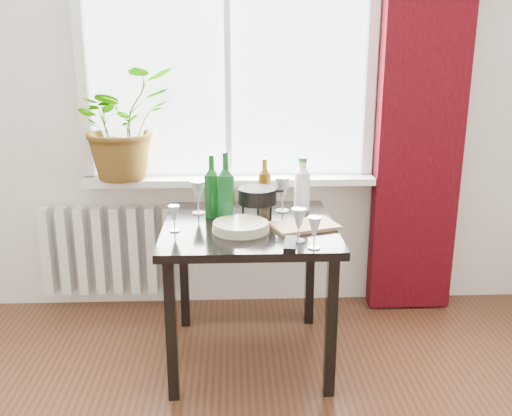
{
  "coord_description": "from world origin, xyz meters",
  "views": [
    {
      "loc": [
        0.02,
        -1.16,
        1.61
      ],
      "look_at": [
        0.14,
        1.55,
        0.82
      ],
      "focal_mm": 40.0,
      "sensor_mm": 36.0,
      "label": 1
    }
  ],
  "objects_px": {
    "tv_remote": "(290,244)",
    "wineglass_far_right": "(314,232)",
    "radiator": "(109,250)",
    "fondue_pot": "(257,203)",
    "wine_bottle_left": "(212,186)",
    "bottle_amber": "(265,182)",
    "wineglass_back_center": "(283,194)",
    "cleaning_bottle": "(302,184)",
    "potted_plant": "(122,123)",
    "wineglass_front_left": "(174,218)",
    "plate_stack": "(241,227)",
    "table": "(249,241)",
    "wine_bottle_right": "(226,187)",
    "wineglass_front_right": "(299,225)",
    "wineglass_back_left": "(198,197)",
    "cutting_board": "(304,226)"
  },
  "relations": [
    {
      "from": "wineglass_front_right",
      "to": "fondue_pot",
      "type": "height_order",
      "value": "wineglass_front_right"
    },
    {
      "from": "bottle_amber",
      "to": "wineglass_back_left",
      "type": "bearing_deg",
      "value": -162.53
    },
    {
      "from": "potted_plant",
      "to": "wineglass_front_right",
      "type": "bearing_deg",
      "value": -42.89
    },
    {
      "from": "wineglass_front_right",
      "to": "fondue_pot",
      "type": "xyz_separation_m",
      "value": [
        -0.17,
        0.38,
        -0.0
      ]
    },
    {
      "from": "radiator",
      "to": "wineglass_far_right",
      "type": "xyz_separation_m",
      "value": [
        1.13,
        -0.99,
        0.43
      ]
    },
    {
      "from": "wine_bottle_left",
      "to": "radiator",
      "type": "bearing_deg",
      "value": 143.44
    },
    {
      "from": "wineglass_back_left",
      "to": "cutting_board",
      "type": "height_order",
      "value": "wineglass_back_left"
    },
    {
      "from": "radiator",
      "to": "fondue_pot",
      "type": "relative_size",
      "value": 3.5
    },
    {
      "from": "cleaning_bottle",
      "to": "wineglass_far_right",
      "type": "height_order",
      "value": "cleaning_bottle"
    },
    {
      "from": "fondue_pot",
      "to": "wine_bottle_right",
      "type": "bearing_deg",
      "value": -171.69
    },
    {
      "from": "wine_bottle_left",
      "to": "wineglass_back_center",
      "type": "xyz_separation_m",
      "value": [
        0.37,
        0.08,
        -0.07
      ]
    },
    {
      "from": "radiator",
      "to": "plate_stack",
      "type": "xyz_separation_m",
      "value": [
        0.81,
        -0.74,
        0.38
      ]
    },
    {
      "from": "wineglass_back_left",
      "to": "fondue_pot",
      "type": "xyz_separation_m",
      "value": [
        0.31,
        -0.08,
        -0.01
      ]
    },
    {
      "from": "cutting_board",
      "to": "wineglass_back_left",
      "type": "bearing_deg",
      "value": 154.06
    },
    {
      "from": "wine_bottle_left",
      "to": "bottle_amber",
      "type": "xyz_separation_m",
      "value": [
        0.28,
        0.17,
        -0.03
      ]
    },
    {
      "from": "plate_stack",
      "to": "cleaning_bottle",
      "type": "bearing_deg",
      "value": 45.87
    },
    {
      "from": "table",
      "to": "cleaning_bottle",
      "type": "xyz_separation_m",
      "value": [
        0.29,
        0.24,
        0.24
      ]
    },
    {
      "from": "wineglass_front_left",
      "to": "fondue_pot",
      "type": "xyz_separation_m",
      "value": [
        0.41,
        0.22,
        0.01
      ]
    },
    {
      "from": "radiator",
      "to": "potted_plant",
      "type": "bearing_deg",
      "value": -13.63
    },
    {
      "from": "wineglass_back_left",
      "to": "cutting_board",
      "type": "relative_size",
      "value": 0.57
    },
    {
      "from": "tv_remote",
      "to": "wineglass_far_right",
      "type": "bearing_deg",
      "value": -11.5
    },
    {
      "from": "table",
      "to": "wineglass_back_left",
      "type": "xyz_separation_m",
      "value": [
        -0.26,
        0.2,
        0.18
      ]
    },
    {
      "from": "wine_bottle_left",
      "to": "wine_bottle_right",
      "type": "distance_m",
      "value": 0.12
    },
    {
      "from": "table",
      "to": "wine_bottle_right",
      "type": "distance_m",
      "value": 0.3
    },
    {
      "from": "radiator",
      "to": "wineglass_back_center",
      "type": "xyz_separation_m",
      "value": [
        1.04,
        -0.41,
        0.46
      ]
    },
    {
      "from": "wineglass_front_right",
      "to": "fondue_pot",
      "type": "bearing_deg",
      "value": 114.1
    },
    {
      "from": "wine_bottle_right",
      "to": "wineglass_back_left",
      "type": "xyz_separation_m",
      "value": [
        -0.15,
        0.15,
        -0.09
      ]
    },
    {
      "from": "potted_plant",
      "to": "wineglass_front_right",
      "type": "xyz_separation_m",
      "value": [
        0.93,
        -0.86,
        -0.35
      ]
    },
    {
      "from": "cutting_board",
      "to": "radiator",
      "type": "bearing_deg",
      "value": 148.25
    },
    {
      "from": "cleaning_bottle",
      "to": "wineglass_back_center",
      "type": "distance_m",
      "value": 0.12
    },
    {
      "from": "cleaning_bottle",
      "to": "wineglass_front_right",
      "type": "bearing_deg",
      "value": -98.45
    },
    {
      "from": "wineglass_front_left",
      "to": "plate_stack",
      "type": "height_order",
      "value": "wineglass_front_left"
    },
    {
      "from": "bottle_amber",
      "to": "fondue_pot",
      "type": "distance_m",
      "value": 0.21
    },
    {
      "from": "radiator",
      "to": "tv_remote",
      "type": "bearing_deg",
      "value": -42.99
    },
    {
      "from": "wineglass_far_right",
      "to": "cutting_board",
      "type": "relative_size",
      "value": 0.47
    },
    {
      "from": "plate_stack",
      "to": "fondue_pot",
      "type": "xyz_separation_m",
      "value": [
        0.09,
        0.22,
        0.06
      ]
    },
    {
      "from": "wine_bottle_right",
      "to": "fondue_pot",
      "type": "height_order",
      "value": "wine_bottle_right"
    },
    {
      "from": "wineglass_front_right",
      "to": "wine_bottle_right",
      "type": "bearing_deg",
      "value": 136.95
    },
    {
      "from": "wineglass_far_right",
      "to": "wineglass_back_center",
      "type": "height_order",
      "value": "wineglass_back_center"
    },
    {
      "from": "bottle_amber",
      "to": "wineglass_far_right",
      "type": "xyz_separation_m",
      "value": [
        0.18,
        -0.67,
        -0.06
      ]
    },
    {
      "from": "wineglass_back_left",
      "to": "wine_bottle_right",
      "type": "bearing_deg",
      "value": -45.74
    },
    {
      "from": "potted_plant",
      "to": "tv_remote",
      "type": "xyz_separation_m",
      "value": [
        0.89,
        -0.92,
        -0.42
      ]
    },
    {
      "from": "wine_bottle_right",
      "to": "wineglass_far_right",
      "type": "xyz_separation_m",
      "value": [
        0.39,
        -0.41,
        -0.11
      ]
    },
    {
      "from": "potted_plant",
      "to": "wine_bottle_left",
      "type": "relative_size",
      "value": 1.94
    },
    {
      "from": "table",
      "to": "wine_bottle_left",
      "type": "bearing_deg",
      "value": 143.52
    },
    {
      "from": "wine_bottle_left",
      "to": "wine_bottle_right",
      "type": "xyz_separation_m",
      "value": [
        0.07,
        -0.09,
        0.02
      ]
    },
    {
      "from": "wineglass_back_center",
      "to": "wineglass_back_left",
      "type": "bearing_deg",
      "value": -177.08
    },
    {
      "from": "wineglass_back_left",
      "to": "wineglass_back_center",
      "type": "bearing_deg",
      "value": 2.92
    },
    {
      "from": "wine_bottle_right",
      "to": "tv_remote",
      "type": "height_order",
      "value": "wine_bottle_right"
    },
    {
      "from": "wine_bottle_left",
      "to": "cleaning_bottle",
      "type": "xyz_separation_m",
      "value": [
        0.48,
        0.1,
        -0.02
      ]
    }
  ]
}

